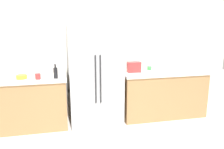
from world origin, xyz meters
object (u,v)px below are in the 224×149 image
at_px(cup_a, 149,68).
at_px(cup_c, 37,73).
at_px(rice_cooker, 180,65).
at_px(bottle_a, 56,73).
at_px(toaster, 134,67).
at_px(bowl_a, 22,77).
at_px(refrigerator, 95,75).
at_px(cup_b, 38,76).

height_order(cup_a, cup_c, cup_c).
relative_size(rice_cooker, bottle_a, 1.15).
bearing_deg(bottle_a, toaster, 7.69).
bearing_deg(bowl_a, refrigerator, 1.28).
bearing_deg(bottle_a, cup_a, 10.22).
height_order(refrigerator, cup_b, refrigerator).
relative_size(toaster, cup_c, 2.52).
xyz_separation_m(cup_b, cup_c, (-0.04, 0.25, -0.00)).
distance_m(rice_cooker, cup_c, 2.60).
xyz_separation_m(rice_cooker, cup_c, (-2.59, 0.18, -0.09)).
distance_m(toaster, bottle_a, 1.43).
xyz_separation_m(bottle_a, cup_a, (1.78, 0.32, -0.06)).
bearing_deg(cup_b, bottle_a, 1.12).
xyz_separation_m(toaster, cup_c, (-1.73, 0.06, -0.05)).
height_order(bottle_a, cup_a, bottle_a).
xyz_separation_m(cup_a, cup_b, (-2.06, -0.33, 0.01)).
relative_size(bottle_a, bowl_a, 1.41).
xyz_separation_m(refrigerator, toaster, (0.74, 0.08, 0.09)).
distance_m(rice_cooker, bowl_a, 2.83).
bearing_deg(rice_cooker, cup_b, -178.39).
bearing_deg(bowl_a, rice_cooker, -0.41).
bearing_deg(toaster, cup_b, -173.39).
bearing_deg(cup_a, bottle_a, -169.78).
distance_m(bottle_a, cup_a, 1.81).
relative_size(cup_a, cup_b, 0.91).
bearing_deg(cup_a, rice_cooker, -27.03).
bearing_deg(bottle_a, bowl_a, 171.05).
bearing_deg(rice_cooker, cup_a, 152.97).
bearing_deg(cup_c, rice_cooker, -4.03).
distance_m(refrigerator, bowl_a, 1.22).
relative_size(bottle_a, cup_c, 2.54).
distance_m(cup_a, cup_b, 2.08).
distance_m(rice_cooker, bottle_a, 2.28).
distance_m(refrigerator, cup_b, 0.96).
bearing_deg(bowl_a, cup_a, 5.75).
bearing_deg(cup_a, cup_b, -171.00).
xyz_separation_m(toaster, rice_cooker, (0.86, -0.12, 0.04)).
xyz_separation_m(cup_a, bowl_a, (-2.33, -0.23, -0.00)).
distance_m(toaster, cup_a, 0.39).
relative_size(bottle_a, cup_a, 2.75).
distance_m(refrigerator, bottle_a, 0.69).
xyz_separation_m(refrigerator, cup_a, (1.11, 0.21, 0.03)).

